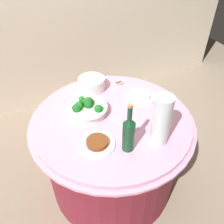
{
  "coord_description": "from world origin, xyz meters",
  "views": [
    {
      "loc": [
        -0.53,
        -1.13,
        1.84
      ],
      "look_at": [
        0.0,
        0.0,
        0.79
      ],
      "focal_mm": 38.46,
      "sensor_mm": 36.0,
      "label": 1
    }
  ],
  "objects_px": {
    "wine_bottle": "(129,133)",
    "food_plate_rice": "(141,96)",
    "decorative_fruit_vase": "(161,123)",
    "food_plate_stir_fry": "(97,143)",
    "plate_stack": "(92,84)",
    "label_placard_front": "(118,83)",
    "broccoli_bowl": "(87,108)",
    "serving_tongs": "(122,123)"
  },
  "relations": [
    {
      "from": "serving_tongs",
      "to": "plate_stack",
      "type": "bearing_deg",
      "value": 93.39
    },
    {
      "from": "label_placard_front",
      "to": "plate_stack",
      "type": "bearing_deg",
      "value": 164.27
    },
    {
      "from": "broccoli_bowl",
      "to": "decorative_fruit_vase",
      "type": "bearing_deg",
      "value": -54.96
    },
    {
      "from": "serving_tongs",
      "to": "food_plate_stir_fry",
      "type": "distance_m",
      "value": 0.25
    },
    {
      "from": "food_plate_rice",
      "to": "label_placard_front",
      "type": "xyz_separation_m",
      "value": [
        -0.1,
        0.2,
        0.02
      ]
    },
    {
      "from": "plate_stack",
      "to": "label_placard_front",
      "type": "xyz_separation_m",
      "value": [
        0.2,
        -0.06,
        -0.02
      ]
    },
    {
      "from": "wine_bottle",
      "to": "food_plate_rice",
      "type": "xyz_separation_m",
      "value": [
        0.34,
        0.41,
        -0.12
      ]
    },
    {
      "from": "label_placard_front",
      "to": "serving_tongs",
      "type": "bearing_deg",
      "value": -113.26
    },
    {
      "from": "decorative_fruit_vase",
      "to": "food_plate_rice",
      "type": "xyz_separation_m",
      "value": [
        0.14,
        0.44,
        -0.14
      ]
    },
    {
      "from": "plate_stack",
      "to": "food_plate_stir_fry",
      "type": "relative_size",
      "value": 0.95
    },
    {
      "from": "serving_tongs",
      "to": "decorative_fruit_vase",
      "type": "bearing_deg",
      "value": -59.93
    },
    {
      "from": "wine_bottle",
      "to": "decorative_fruit_vase",
      "type": "distance_m",
      "value": 0.2
    },
    {
      "from": "decorative_fruit_vase",
      "to": "wine_bottle",
      "type": "bearing_deg",
      "value": 172.65
    },
    {
      "from": "plate_stack",
      "to": "serving_tongs",
      "type": "height_order",
      "value": "plate_stack"
    },
    {
      "from": "plate_stack",
      "to": "decorative_fruit_vase",
      "type": "bearing_deg",
      "value": -76.93
    },
    {
      "from": "plate_stack",
      "to": "food_plate_rice",
      "type": "height_order",
      "value": "plate_stack"
    },
    {
      "from": "broccoli_bowl",
      "to": "plate_stack",
      "type": "bearing_deg",
      "value": 61.75
    },
    {
      "from": "wine_bottle",
      "to": "food_plate_rice",
      "type": "distance_m",
      "value": 0.55
    },
    {
      "from": "broccoli_bowl",
      "to": "serving_tongs",
      "type": "bearing_deg",
      "value": -49.89
    },
    {
      "from": "plate_stack",
      "to": "label_placard_front",
      "type": "distance_m",
      "value": 0.21
    },
    {
      "from": "wine_bottle",
      "to": "decorative_fruit_vase",
      "type": "height_order",
      "value": "decorative_fruit_vase"
    },
    {
      "from": "wine_bottle",
      "to": "decorative_fruit_vase",
      "type": "bearing_deg",
      "value": -7.35
    },
    {
      "from": "plate_stack",
      "to": "serving_tongs",
      "type": "distance_m",
      "value": 0.47
    },
    {
      "from": "serving_tongs",
      "to": "label_placard_front",
      "type": "height_order",
      "value": "label_placard_front"
    },
    {
      "from": "label_placard_front",
      "to": "wine_bottle",
      "type": "bearing_deg",
      "value": -111.27
    },
    {
      "from": "plate_stack",
      "to": "serving_tongs",
      "type": "bearing_deg",
      "value": -86.61
    },
    {
      "from": "broccoli_bowl",
      "to": "wine_bottle",
      "type": "relative_size",
      "value": 0.83
    },
    {
      "from": "decorative_fruit_vase",
      "to": "food_plate_rice",
      "type": "relative_size",
      "value": 1.55
    },
    {
      "from": "plate_stack",
      "to": "food_plate_rice",
      "type": "xyz_separation_m",
      "value": [
        0.3,
        -0.26,
        -0.04
      ]
    },
    {
      "from": "wine_bottle",
      "to": "decorative_fruit_vase",
      "type": "relative_size",
      "value": 0.99
    },
    {
      "from": "plate_stack",
      "to": "wine_bottle",
      "type": "height_order",
      "value": "wine_bottle"
    },
    {
      "from": "wine_bottle",
      "to": "food_plate_stir_fry",
      "type": "distance_m",
      "value": 0.22
    },
    {
      "from": "decorative_fruit_vase",
      "to": "food_plate_stir_fry",
      "type": "bearing_deg",
      "value": 160.52
    },
    {
      "from": "decorative_fruit_vase",
      "to": "food_plate_rice",
      "type": "height_order",
      "value": "decorative_fruit_vase"
    },
    {
      "from": "wine_bottle",
      "to": "label_placard_front",
      "type": "xyz_separation_m",
      "value": [
        0.24,
        0.62,
        -0.1
      ]
    },
    {
      "from": "plate_stack",
      "to": "food_plate_rice",
      "type": "bearing_deg",
      "value": -41.08
    },
    {
      "from": "serving_tongs",
      "to": "food_plate_rice",
      "type": "bearing_deg",
      "value": 37.25
    },
    {
      "from": "decorative_fruit_vase",
      "to": "plate_stack",
      "type": "bearing_deg",
      "value": 103.07
    },
    {
      "from": "decorative_fruit_vase",
      "to": "food_plate_stir_fry",
      "type": "distance_m",
      "value": 0.4
    },
    {
      "from": "wine_bottle",
      "to": "label_placard_front",
      "type": "distance_m",
      "value": 0.67
    },
    {
      "from": "decorative_fruit_vase",
      "to": "food_plate_stir_fry",
      "type": "height_order",
      "value": "decorative_fruit_vase"
    },
    {
      "from": "food_plate_stir_fry",
      "to": "food_plate_rice",
      "type": "height_order",
      "value": "food_plate_stir_fry"
    }
  ]
}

